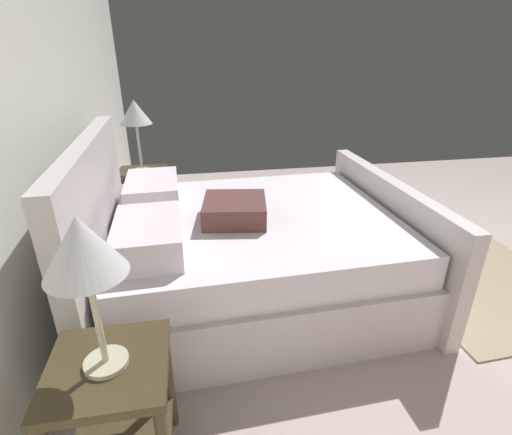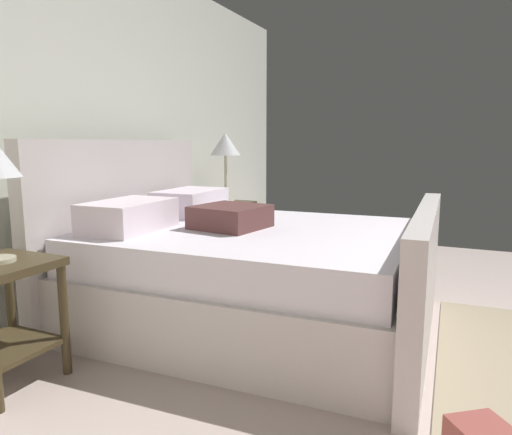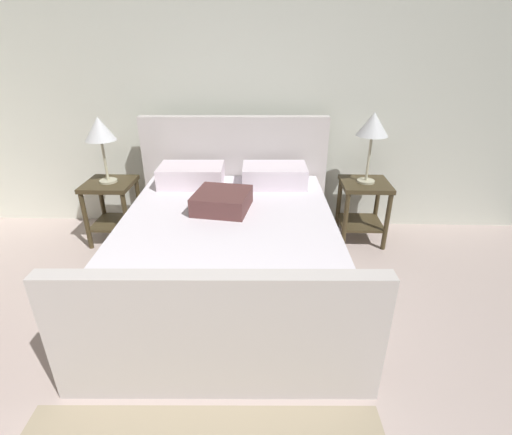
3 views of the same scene
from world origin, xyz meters
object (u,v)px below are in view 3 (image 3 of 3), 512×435
(bed, at_px, (230,245))
(nightstand_left, at_px, (112,201))
(nightstand_right, at_px, (363,202))
(table_lamp_right, at_px, (373,126))
(table_lamp_left, at_px, (100,131))

(bed, relative_size, nightstand_left, 3.62)
(bed, bearing_deg, nightstand_right, 33.53)
(table_lamp_right, bearing_deg, table_lamp_left, -178.05)
(bed, height_order, nightstand_right, bed)
(nightstand_left, relative_size, table_lamp_left, 1.00)
(table_lamp_left, bearing_deg, table_lamp_right, 1.95)
(bed, relative_size, nightstand_right, 3.62)
(bed, xyz_separation_m, table_lamp_left, (-1.20, 0.71, 0.73))
(bed, xyz_separation_m, nightstand_left, (-1.20, 0.71, 0.05))
(nightstand_left, bearing_deg, bed, -30.84)
(table_lamp_right, distance_m, nightstand_left, 2.50)
(bed, distance_m, table_lamp_left, 1.57)
(table_lamp_right, bearing_deg, nightstand_left, -178.05)
(table_lamp_right, bearing_deg, nightstand_right, -126.87)
(nightstand_right, bearing_deg, bed, -146.47)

